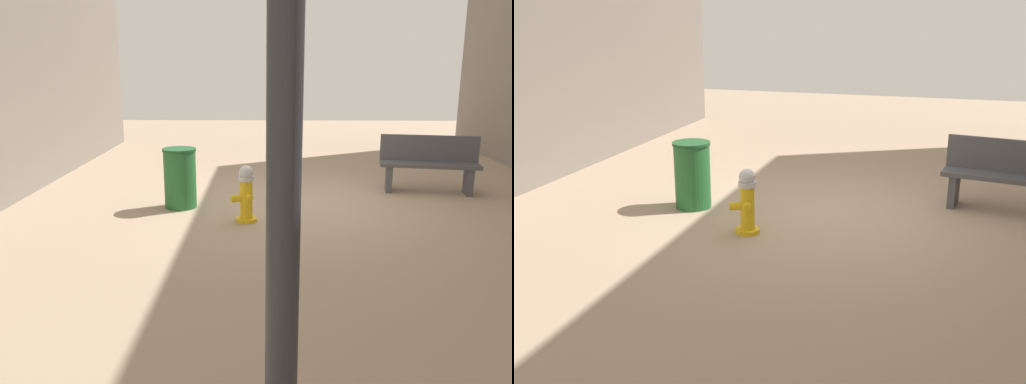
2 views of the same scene
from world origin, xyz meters
TOP-DOWN VIEW (x-y plane):
  - ground_plane at (0.00, 0.00)m, footprint 23.40×23.40m
  - fire_hydrant at (0.87, 0.98)m, footprint 0.37×0.40m
  - bench_near at (-2.16, -0.80)m, footprint 1.67×0.70m
  - trash_bin at (1.89, 0.27)m, footprint 0.51×0.51m

SIDE VIEW (x-z plane):
  - ground_plane at x=0.00m, z-range 0.00..0.00m
  - fire_hydrant at x=0.87m, z-range 0.00..0.79m
  - trash_bin at x=1.89m, z-range 0.00..0.91m
  - bench_near at x=-2.16m, z-range 0.02..0.97m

